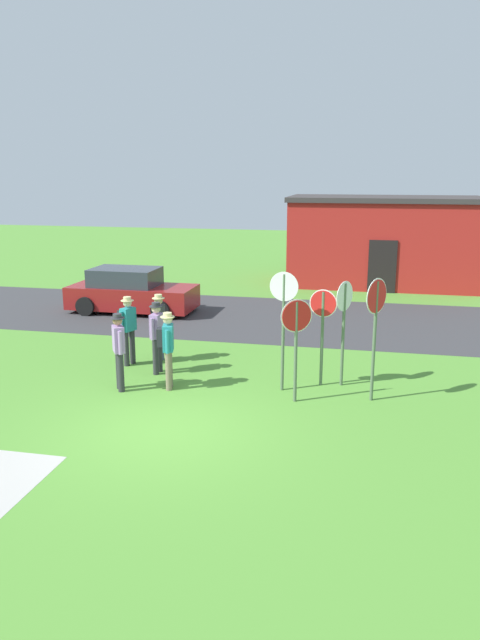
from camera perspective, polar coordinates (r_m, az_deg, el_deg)
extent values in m
plane|color=#518E33|center=(11.67, -7.28, -10.21)|extent=(80.00, 80.00, 0.00)
cube|color=#38383A|center=(20.23, 1.43, 0.28)|extent=(60.00, 6.40, 0.01)
cube|color=#B2231E|center=(26.60, 13.22, 7.00)|extent=(7.68, 3.74, 3.51)
cube|color=#383333|center=(26.46, 13.45, 10.99)|extent=(7.88, 3.94, 0.20)
cube|color=black|center=(24.81, 13.19, 4.89)|extent=(1.10, 0.08, 2.10)
cube|color=maroon|center=(21.24, -10.02, 2.17)|extent=(4.32, 1.86, 0.76)
cube|color=#2D333D|center=(21.22, -10.72, 3.99)|extent=(2.26, 1.56, 0.60)
cylinder|color=black|center=(21.64, -5.81, 1.96)|extent=(0.64, 0.23, 0.64)
cylinder|color=black|center=(19.98, -7.46, 0.92)|extent=(0.64, 0.23, 0.64)
cylinder|color=black|center=(22.63, -12.23, 2.23)|extent=(0.64, 0.23, 0.64)
cylinder|color=black|center=(21.05, -14.29, 1.26)|extent=(0.64, 0.23, 0.64)
cylinder|color=#51664C|center=(12.66, 5.24, -3.05)|extent=(0.11, 0.11, 2.14)
cylinder|color=white|center=(12.46, 5.32, 0.40)|extent=(0.60, 0.38, 0.70)
cylinder|color=red|center=(12.45, 5.34, 0.39)|extent=(0.56, 0.36, 0.65)
cylinder|color=#51664C|center=(13.69, 7.70, -1.80)|extent=(0.08, 0.08, 2.16)
cylinder|color=white|center=(13.49, 7.81, 1.56)|extent=(0.61, 0.13, 0.62)
cylinder|color=red|center=(13.48, 7.80, 1.55)|extent=(0.57, 0.12, 0.58)
cylinder|color=#51664C|center=(12.91, 12.46, -2.03)|extent=(0.10, 0.10, 2.56)
cylinder|color=white|center=(12.68, 12.69, 2.19)|extent=(0.40, 0.64, 0.75)
cylinder|color=red|center=(12.68, 12.73, 2.18)|extent=(0.37, 0.60, 0.69)
cylinder|color=#51664C|center=(13.73, 9.64, -1.42)|extent=(0.09, 0.09, 2.34)
cylinder|color=white|center=(13.53, 9.79, 2.22)|extent=(0.32, 0.60, 0.67)
cylinder|color=red|center=(13.53, 9.75, 2.23)|extent=(0.30, 0.55, 0.62)
cylinder|color=#51664C|center=(13.25, 4.07, -1.24)|extent=(0.09, 0.13, 2.60)
cylinder|color=white|center=(13.02, 4.14, 3.15)|extent=(0.63, 0.12, 0.64)
cylinder|color=red|center=(13.03, 4.16, 3.16)|extent=(0.59, 0.12, 0.59)
cylinder|color=#2D2D33|center=(14.79, -7.57, -3.19)|extent=(0.14, 0.14, 0.88)
cylinder|color=#2D2D33|center=(14.60, -7.92, -3.43)|extent=(0.14, 0.14, 0.88)
cube|color=#9E7AB2|center=(14.50, -7.84, -0.55)|extent=(0.24, 0.37, 0.58)
cylinder|color=#9E7AB2|center=(14.71, -7.46, -0.40)|extent=(0.09, 0.09, 0.52)
cylinder|color=#9E7AB2|center=(14.29, -8.22, -0.85)|extent=(0.09, 0.09, 0.52)
sphere|color=beige|center=(14.40, -7.89, 1.05)|extent=(0.21, 0.21, 0.21)
cylinder|color=#333338|center=(14.39, -7.90, 1.28)|extent=(0.31, 0.32, 0.02)
cylinder|color=#333338|center=(14.38, -7.90, 1.47)|extent=(0.19, 0.19, 0.09)
cylinder|color=#7A6B56|center=(13.74, -6.64, -4.48)|extent=(0.14, 0.14, 0.88)
cylinder|color=#7A6B56|center=(13.53, -6.71, -4.77)|extent=(0.14, 0.14, 0.88)
cube|color=teal|center=(13.42, -6.76, -1.67)|extent=(0.30, 0.40, 0.58)
cylinder|color=teal|center=(13.66, -6.67, -1.48)|extent=(0.09, 0.09, 0.52)
cylinder|color=teal|center=(13.20, -6.84, -2.03)|extent=(0.09, 0.09, 0.52)
sphere|color=beige|center=(13.32, -6.81, 0.05)|extent=(0.21, 0.21, 0.21)
cylinder|color=beige|center=(13.31, -6.82, 0.29)|extent=(0.31, 0.32, 0.02)
cylinder|color=beige|center=(13.30, -6.82, 0.50)|extent=(0.19, 0.19, 0.09)
cube|color=#232328|center=(13.44, -7.48, -1.59)|extent=(0.20, 0.29, 0.40)
cylinder|color=#2D2D33|center=(13.81, -11.27, -4.57)|extent=(0.14, 0.14, 0.88)
cylinder|color=#2D2D33|center=(13.60, -11.11, -4.85)|extent=(0.14, 0.14, 0.88)
cube|color=#9E7AB2|center=(13.49, -11.33, -1.77)|extent=(0.38, 0.42, 0.58)
cylinder|color=#9E7AB2|center=(13.73, -11.49, -1.59)|extent=(0.09, 0.09, 0.52)
cylinder|color=#9E7AB2|center=(13.27, -11.16, -2.11)|extent=(0.09, 0.09, 0.52)
sphere|color=#9E7051|center=(13.39, -11.42, -0.05)|extent=(0.21, 0.21, 0.21)
cylinder|color=#333338|center=(13.38, -11.43, 0.19)|extent=(0.31, 0.32, 0.02)
cylinder|color=#333338|center=(13.37, -11.44, 0.39)|extent=(0.19, 0.19, 0.09)
cylinder|color=#4C5670|center=(15.69, -7.41, -2.18)|extent=(0.14, 0.14, 0.88)
cylinder|color=#4C5670|center=(15.49, -7.65, -2.40)|extent=(0.14, 0.14, 0.88)
cube|color=#333338|center=(15.41, -7.61, 0.32)|extent=(0.24, 0.37, 0.58)
cylinder|color=#333338|center=(15.64, -7.35, 0.45)|extent=(0.09, 0.09, 0.52)
cylinder|color=#333338|center=(15.19, -7.87, 0.04)|extent=(0.09, 0.09, 0.52)
sphere|color=tan|center=(15.32, -7.66, 1.83)|extent=(0.21, 0.21, 0.21)
cylinder|color=beige|center=(15.31, -7.67, 2.04)|extent=(0.31, 0.31, 0.02)
cylinder|color=beige|center=(15.30, -7.67, 2.22)|extent=(0.19, 0.19, 0.09)
cylinder|color=#2D2D33|center=(15.51, -10.06, -2.48)|extent=(0.14, 0.14, 0.88)
cylinder|color=#2D2D33|center=(15.36, -10.62, -2.66)|extent=(0.14, 0.14, 0.88)
cube|color=teal|center=(15.25, -10.46, 0.06)|extent=(0.33, 0.41, 0.58)
cylinder|color=teal|center=(15.42, -9.84, 0.17)|extent=(0.09, 0.09, 0.52)
cylinder|color=teal|center=(15.08, -11.08, -0.19)|extent=(0.09, 0.09, 0.52)
sphere|color=beige|center=(15.16, -10.52, 1.59)|extent=(0.21, 0.21, 0.21)
cylinder|color=beige|center=(15.14, -10.53, 1.80)|extent=(0.32, 0.32, 0.02)
cylinder|color=beige|center=(15.13, -10.54, 1.99)|extent=(0.19, 0.19, 0.09)
cube|color=#232328|center=(15.36, -10.92, 0.22)|extent=(0.22, 0.29, 0.40)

